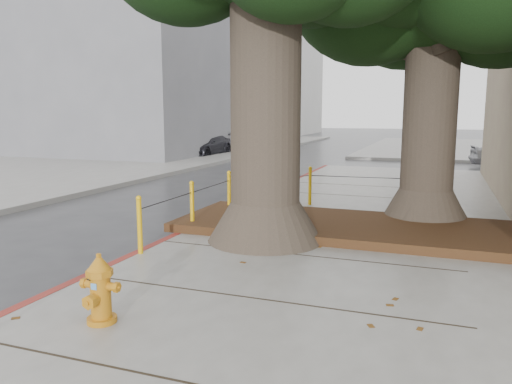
{
  "coord_description": "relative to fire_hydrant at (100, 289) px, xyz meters",
  "views": [
    {
      "loc": [
        2.53,
        -5.43,
        2.4
      ],
      "look_at": [
        -0.27,
        2.13,
        1.1
      ],
      "focal_mm": 35.0,
      "sensor_mm": 36.0,
      "label": 1
    }
  ],
  "objects": [
    {
      "name": "planter_bed",
      "position": [
        1.7,
        5.13,
        -0.29
      ],
      "size": [
        6.4,
        2.6,
        0.16
      ],
      "primitive_type": "cube",
      "color": "black",
      "rests_on": "sidewalk_main"
    },
    {
      "name": "building_far_grey",
      "position": [
        -14.2,
        23.23,
        5.48
      ],
      "size": [
        12.0,
        16.0,
        12.0
      ],
      "primitive_type": "cube",
      "color": "slate",
      "rests_on": "ground"
    },
    {
      "name": "sidewalk_far",
      "position": [
        6.8,
        31.23,
        -0.45
      ],
      "size": [
        16.0,
        20.0,
        0.15
      ],
      "primitive_type": "cube",
      "color": "slate",
      "rests_on": "ground"
    },
    {
      "name": "sidewalk_opposite",
      "position": [
        -13.2,
        11.23,
        -0.45
      ],
      "size": [
        14.0,
        60.0,
        0.15
      ],
      "primitive_type": "cube",
      "color": "slate",
      "rests_on": "ground"
    },
    {
      "name": "bollard_ring",
      "position": [
        -0.07,
        5.61,
        0.14
      ],
      "size": [
        3.79,
        5.39,
        0.95
      ],
      "color": "#E8AD0C",
      "rests_on": "sidewalk_main"
    },
    {
      "name": "fire_hydrant",
      "position": [
        0.0,
        0.0,
        0.0
      ],
      "size": [
        0.4,
        0.35,
        0.77
      ],
      "rotation": [
        0.0,
        0.0,
        0.03
      ],
      "color": "orange",
      "rests_on": "sidewalk_main"
    },
    {
      "name": "curb_red",
      "position": [
        -1.2,
        3.73,
        -0.45
      ],
      "size": [
        0.14,
        26.0,
        0.16
      ],
      "primitive_type": "cube",
      "color": "maroon",
      "rests_on": "ground"
    },
    {
      "name": "building_far_white",
      "position": [
        -16.2,
        46.23,
        6.98
      ],
      "size": [
        12.0,
        18.0,
        15.0
      ],
      "primitive_type": "cube",
      "color": "silver",
      "rests_on": "ground"
    },
    {
      "name": "ground",
      "position": [
        0.8,
        1.23,
        -0.52
      ],
      "size": [
        140.0,
        140.0,
        0.0
      ],
      "primitive_type": "plane",
      "color": "#28282B",
      "rests_on": "ground"
    },
    {
      "name": "car_dark",
      "position": [
        -8.78,
        20.53,
        0.09
      ],
      "size": [
        1.85,
        4.28,
        1.23
      ],
      "primitive_type": "imported",
      "rotation": [
        0.0,
        0.0,
        -0.03
      ],
      "color": "black",
      "rests_on": "ground"
    }
  ]
}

